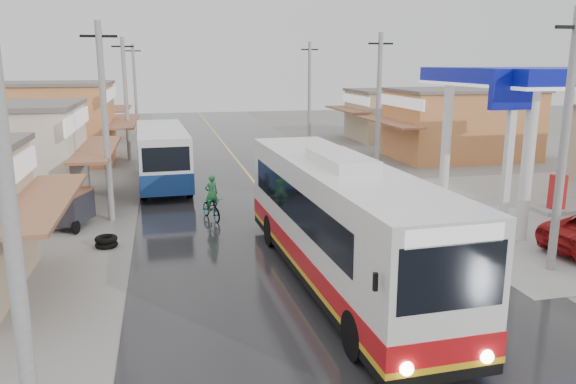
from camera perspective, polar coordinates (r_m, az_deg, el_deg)
name	(u,v)px	position (r m, az deg, el deg)	size (l,w,h in m)	color
ground	(339,289)	(16.58, 5.20, -9.79)	(120.00, 120.00, 0.00)	slate
road	(255,183)	(30.58, -3.39, 0.93)	(12.00, 90.00, 0.02)	black
centre_line	(255,183)	(30.58, -3.39, 0.96)	(0.15, 90.00, 0.01)	#D8CC4C
shopfronts_left	(11,183)	(34.15, -26.34, 0.85)	(11.00, 44.00, 5.20)	tan
shopfronts_right	(533,182)	(33.70, 23.59, 0.97)	(11.00, 44.00, 4.80)	beige
utility_poles_left	(123,185)	(31.26, -16.46, 0.66)	(1.60, 50.00, 8.00)	gray
utility_poles_right	(376,177)	(32.42, 8.91, 1.48)	(1.60, 36.00, 8.00)	gray
coach_bus	(339,222)	(16.48, 5.17, -3.06)	(3.22, 12.46, 3.86)	silver
second_bus	(162,155)	(30.50, -12.66, 3.71)	(2.81, 9.21, 3.03)	silver
cyclist	(211,205)	(23.55, -7.78, -1.28)	(1.12, 1.90, 1.94)	black
tricycle_near	(71,207)	(23.72, -21.19, -1.42)	(1.80, 2.25, 1.50)	#26262D
tyre_stack	(106,242)	(21.02, -17.98, -4.81)	(0.79, 0.79, 0.41)	black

